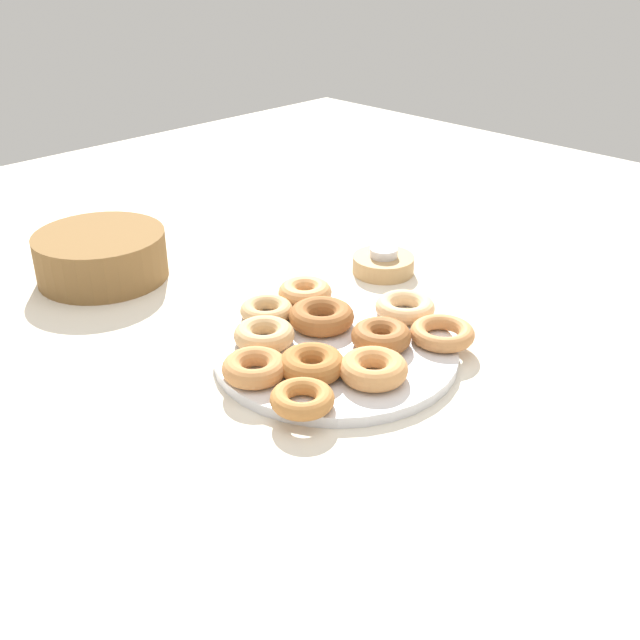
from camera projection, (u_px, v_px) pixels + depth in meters
ground_plane at (335, 356)px, 1.04m from camera, size 2.40×2.40×0.00m
donut_plate at (335, 351)px, 1.04m from camera, size 0.34×0.34×0.02m
donut_0 at (405, 307)px, 1.11m from camera, size 0.11×0.11×0.02m
donut_1 at (381, 336)px, 1.03m from camera, size 0.12×0.12×0.03m
donut_2 at (322, 316)px, 1.08m from camera, size 0.12×0.12×0.03m
donut_3 at (255, 368)px, 0.96m from camera, size 0.09×0.09×0.03m
donut_4 at (264, 335)px, 1.04m from camera, size 0.09×0.09×0.03m
donut_5 at (302, 399)px, 0.90m from camera, size 0.09×0.09×0.02m
donut_6 at (373, 369)px, 0.96m from camera, size 0.12×0.12×0.03m
donut_7 at (305, 293)px, 1.15m from camera, size 0.11×0.11×0.03m
donut_8 at (442, 333)px, 1.04m from camera, size 0.13×0.13×0.02m
donut_9 at (267, 310)px, 1.10m from camera, size 0.10×0.10×0.02m
donut_10 at (312, 364)px, 0.96m from camera, size 0.11×0.11×0.03m
candle_holder at (383, 264)px, 1.28m from camera, size 0.10×0.10×0.03m
tealight at (384, 252)px, 1.27m from camera, size 0.05×0.05×0.01m
basket at (101, 256)px, 1.25m from camera, size 0.27×0.27×0.08m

